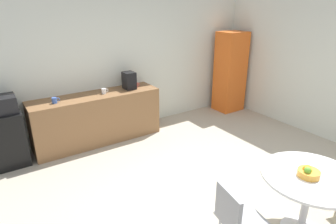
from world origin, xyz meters
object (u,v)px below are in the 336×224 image
at_px(mug_red, 104,91).
at_px(coffee_maker, 129,80).
at_px(chair_gray, 235,216).
at_px(mini_fridge, 6,139).
at_px(fruit_bowl, 308,172).
at_px(locker_cabinet, 230,72).
at_px(mug_white, 136,85).
at_px(round_table, 309,187).
at_px(mug_green, 55,100).

relative_size(mug_red, coffee_maker, 0.40).
bearing_deg(chair_gray, mini_fridge, 116.59).
bearing_deg(mini_fridge, mug_red, -1.02).
xyz_separation_m(fruit_bowl, mug_red, (-0.86, 3.42, 0.15)).
bearing_deg(locker_cabinet, mini_fridge, 178.78).
xyz_separation_m(locker_cabinet, coffee_maker, (-2.54, 0.10, 0.15)).
bearing_deg(coffee_maker, mug_white, 6.23).
bearing_deg(fruit_bowl, chair_gray, 169.04).
xyz_separation_m(round_table, fruit_bowl, (-0.05, 0.01, 0.20)).
bearing_deg(mini_fridge, chair_gray, -63.41).
distance_m(fruit_bowl, mug_green, 3.79).
bearing_deg(fruit_bowl, mug_green, 116.97).
bearing_deg(round_table, chair_gray, 168.80).
relative_size(locker_cabinet, mug_green, 14.13).
distance_m(mug_green, mug_red, 0.86).
bearing_deg(mug_red, chair_gray, -90.09).
relative_size(fruit_bowl, coffee_maker, 0.70).
relative_size(round_table, fruit_bowl, 4.60).
height_order(chair_gray, mug_red, mug_red).
xyz_separation_m(mini_fridge, fruit_bowl, (2.51, -3.45, 0.36)).
relative_size(mini_fridge, fruit_bowl, 3.86).
xyz_separation_m(round_table, mug_red, (-0.91, 3.44, 0.35)).
relative_size(round_table, mug_green, 8.01).
bearing_deg(coffee_maker, mini_fridge, 180.00).
xyz_separation_m(round_table, mug_white, (-0.25, 3.48, 0.35)).
height_order(chair_gray, mug_green, mug_green).
height_order(chair_gray, mug_white, mug_white).
relative_size(locker_cabinet, coffee_maker, 5.70).
height_order(round_table, fruit_bowl, fruit_bowl).
height_order(locker_cabinet, fruit_bowl, locker_cabinet).
distance_m(chair_gray, mug_green, 3.35).
bearing_deg(fruit_bowl, mug_white, 93.29).
relative_size(mug_white, mug_red, 1.00).
height_order(locker_cabinet, coffee_maker, locker_cabinet).
bearing_deg(coffee_maker, chair_gray, -99.11).
xyz_separation_m(locker_cabinet, mug_red, (-3.06, 0.07, 0.04)).
relative_size(locker_cabinet, round_table, 1.77).
bearing_deg(locker_cabinet, mug_white, 177.26).
xyz_separation_m(round_table, mug_green, (-1.77, 3.39, 0.35)).
xyz_separation_m(mini_fridge, locker_cabinet, (4.71, -0.10, 0.48)).
bearing_deg(mug_white, locker_cabinet, -2.74).
relative_size(locker_cabinet, fruit_bowl, 8.12).
relative_size(round_table, mug_red, 8.01).
distance_m(locker_cabinet, mug_red, 3.06).
bearing_deg(coffee_maker, mug_green, -177.06).
distance_m(round_table, fruit_bowl, 0.21).
bearing_deg(round_table, fruit_bowl, 165.08).
bearing_deg(mini_fridge, locker_cabinet, -1.22).
bearing_deg(mini_fridge, fruit_bowl, -54.01).
distance_m(mug_white, mug_red, 0.66).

